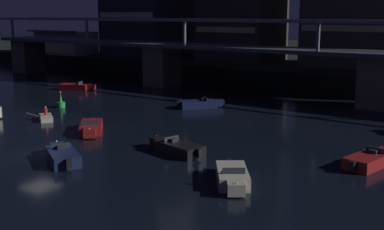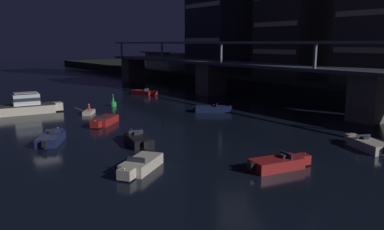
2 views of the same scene
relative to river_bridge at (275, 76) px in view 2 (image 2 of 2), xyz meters
The scene contains 15 objects.
ground_plane 33.49m from the river_bridge, 90.00° to the right, with size 400.00×400.00×0.00m, color black.
river_bridge is the anchor object (origin of this frame).
tower_west_tall 26.81m from the river_bridge, 124.04° to the left, with size 11.96×11.26×26.96m.
waterfront_pavilion 50.12m from the river_bridge, 166.25° to the left, with size 12.40×7.40×4.70m.
cabin_cruiser_near_left 35.11m from the river_bridge, 114.20° to the right, with size 3.52×9.31×2.79m.
speedboat_near_center 24.90m from the river_bridge, 28.96° to the right, with size 5.04×3.19×1.16m.
speedboat_near_right 24.23m from the river_bridge, 155.25° to the right, with size 5.02×3.22×1.16m.
speedboat_mid_left 11.93m from the river_bridge, 94.03° to the right, with size 4.17×4.57×1.16m.
speedboat_mid_center 30.58m from the river_bridge, 47.32° to the right, with size 2.51×5.22×1.16m.
speedboat_mid_right 33.88m from the river_bridge, 85.00° to the right, with size 4.84×3.68×1.16m.
speedboat_far_left 28.71m from the river_bridge, 73.44° to the right, with size 5.21×2.61×1.16m.
speedboat_far_center 34.34m from the river_bridge, 64.17° to the right, with size 3.93×4.73×1.16m.
speedboat_far_right 26.56m from the river_bridge, 94.16° to the right, with size 4.29×4.48×1.16m.
channel_buoy 24.16m from the river_bridge, 123.72° to the right, with size 0.90×0.90×1.76m.
dinghy_with_paddler 27.09m from the river_bridge, 109.89° to the right, with size 2.76×2.69×1.36m.
Camera 2 is at (38.79, -10.35, 9.12)m, focal length 36.12 mm.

